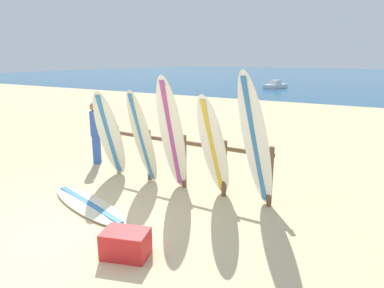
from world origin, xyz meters
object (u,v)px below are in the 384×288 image
object	(u,v)px
cooler_box	(126,244)
surfboard_leaning_left	(142,138)
surfboard_leaning_far_left	(110,135)
surfboard_lying_on_sand	(89,205)
surfboard_leaning_center_right	(256,143)
surfboard_rack	(184,155)
beachgoer_standing	(95,130)
surfboard_leaning_center_left	(172,136)
small_boat_offshore	(276,85)
surfboard_leaning_center	(214,148)

from	to	relation	value
cooler_box	surfboard_leaning_left	bearing A→B (deg)	105.40
surfboard_leaning_far_left	surfboard_lying_on_sand	world-z (taller)	surfboard_leaning_far_left
surfboard_lying_on_sand	cooler_box	bearing A→B (deg)	-27.24
surfboard_leaning_center_right	surfboard_leaning_far_left	bearing A→B (deg)	-179.84
surfboard_rack	surfboard_lying_on_sand	xyz separation A→B (m)	(-0.94, -1.69, -0.65)
surfboard_leaning_far_left	beachgoer_standing	bearing A→B (deg)	150.07
surfboard_leaning_center_left	small_boat_offshore	xyz separation A→B (m)	(-6.14, 25.08, -0.90)
surfboard_rack	surfboard_leaning_center_right	xyz separation A→B (m)	(1.63, -0.37, 0.53)
beachgoer_standing	surfboard_leaning_far_left	bearing A→B (deg)	-29.93
surfboard_leaning_far_left	surfboard_leaning_center	xyz separation A→B (m)	(2.49, 0.04, 0.04)
surfboard_leaning_far_left	cooler_box	world-z (taller)	surfboard_leaning_far_left
surfboard_rack	surfboard_leaning_center	bearing A→B (deg)	-22.11
surfboard_leaning_far_left	surfboard_leaning_center_right	distance (m)	3.29
surfboard_rack	surfboard_leaning_far_left	xyz separation A→B (m)	(-1.65, -0.38, 0.29)
surfboard_leaning_left	beachgoer_standing	bearing A→B (deg)	163.83
surfboard_leaning_far_left	beachgoer_standing	size ratio (longest dim) A/B	1.27
surfboard_leaning_center_left	surfboard_lying_on_sand	distance (m)	1.95
surfboard_leaning_center_left	surfboard_leaning_left	bearing A→B (deg)	173.93
surfboard_leaning_center_right	small_boat_offshore	xyz separation A→B (m)	(-7.80, 25.07, -0.96)
beachgoer_standing	cooler_box	xyz separation A→B (m)	(3.48, -2.81, -0.66)
surfboard_leaning_left	surfboard_lying_on_sand	world-z (taller)	surfboard_leaning_left
surfboard_rack	surfboard_leaning_left	size ratio (longest dim) A/B	1.84
surfboard_leaning_center_left	surfboard_leaning_center	distance (m)	0.88
surfboard_leaning_center_left	surfboard_leaning_center	size ratio (longest dim) A/B	1.14
surfboard_lying_on_sand	surfboard_leaning_far_left	bearing A→B (deg)	118.13
small_boat_offshore	surfboard_lying_on_sand	bearing A→B (deg)	-78.80
surfboard_leaning_far_left	surfboard_leaning_center_left	world-z (taller)	surfboard_leaning_center_left
cooler_box	surfboard_leaning_far_left	bearing A→B (deg)	118.62
surfboard_lying_on_sand	small_boat_offshore	bearing A→B (deg)	101.20
surfboard_leaning_center_left	cooler_box	xyz separation A→B (m)	(0.73, -2.16, -0.97)
surfboard_leaning_left	small_boat_offshore	xyz separation A→B (m)	(-5.35, 25.00, -0.74)
surfboard_rack	beachgoer_standing	world-z (taller)	beachgoer_standing
surfboard_lying_on_sand	beachgoer_standing	size ratio (longest dim) A/B	1.55
surfboard_leaning_far_left	surfboard_leaning_left	size ratio (longest dim) A/B	0.97
beachgoer_standing	small_boat_offshore	size ratio (longest dim) A/B	0.61
surfboard_rack	small_boat_offshore	world-z (taller)	surfboard_rack
surfboard_leaning_center	cooler_box	world-z (taller)	surfboard_leaning_center
surfboard_leaning_center_right	cooler_box	world-z (taller)	surfboard_leaning_center_right
small_boat_offshore	surfboard_leaning_left	bearing A→B (deg)	-77.92
surfboard_leaning_left	surfboard_leaning_center_right	world-z (taller)	surfboard_leaning_center_right
surfboard_rack	small_boat_offshore	xyz separation A→B (m)	(-6.17, 24.70, -0.43)
surfboard_leaning_center_left	cooler_box	world-z (taller)	surfboard_leaning_center_left
surfboard_leaning_center	surfboard_lying_on_sand	size ratio (longest dim) A/B	0.85
surfboard_rack	cooler_box	size ratio (longest dim) A/B	6.14
surfboard_rack	beachgoer_standing	bearing A→B (deg)	174.45
surfboard_rack	beachgoer_standing	distance (m)	2.79
surfboard_leaning_far_left	surfboard_leaning_center_left	xyz separation A→B (m)	(1.62, -0.00, 0.18)
surfboard_lying_on_sand	beachgoer_standing	distance (m)	2.80
surfboard_lying_on_sand	surfboard_leaning_left	bearing A→B (deg)	84.86
surfboard_rack	surfboard_leaning_center_left	world-z (taller)	surfboard_leaning_center_left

